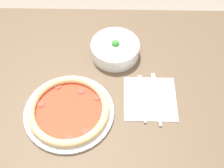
{
  "coord_description": "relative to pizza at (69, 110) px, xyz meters",
  "views": [
    {
      "loc": [
        0.12,
        -0.59,
        1.67
      ],
      "look_at": [
        0.11,
        0.06,
        0.78
      ],
      "focal_mm": 50.0,
      "sensor_mm": 36.0,
      "label": 1
    }
  ],
  "objects": [
    {
      "name": "pizza",
      "position": [
        0.0,
        0.0,
        0.0
      ],
      "size": [
        0.31,
        0.31,
        0.04
      ],
      "color": "white",
      "rests_on": "dining_table"
    },
    {
      "name": "knife",
      "position": [
        0.3,
        0.05,
        -0.01
      ],
      "size": [
        0.02,
        0.22,
        0.01
      ],
      "rotation": [
        0.0,
        0.0,
        1.63
      ],
      "color": "silver",
      "rests_on": "napkin"
    },
    {
      "name": "napkin",
      "position": [
        0.28,
        0.06,
        -0.02
      ],
      "size": [
        0.18,
        0.18,
        0.0
      ],
      "color": "white",
      "rests_on": "dining_table"
    },
    {
      "name": "bowl",
      "position": [
        0.15,
        0.27,
        0.02
      ],
      "size": [
        0.19,
        0.19,
        0.07
      ],
      "color": "white",
      "rests_on": "dining_table"
    },
    {
      "name": "fork",
      "position": [
        0.25,
        0.06,
        -0.01
      ],
      "size": [
        0.02,
        0.2,
        0.0
      ],
      "rotation": [
        0.0,
        0.0,
        1.63
      ],
      "color": "silver",
      "rests_on": "napkin"
    },
    {
      "name": "dining_table",
      "position": [
        0.03,
        0.05,
        -0.11
      ],
      "size": [
        1.32,
        0.98,
        0.76
      ],
      "color": "brown",
      "rests_on": "ground_plane"
    }
  ]
}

